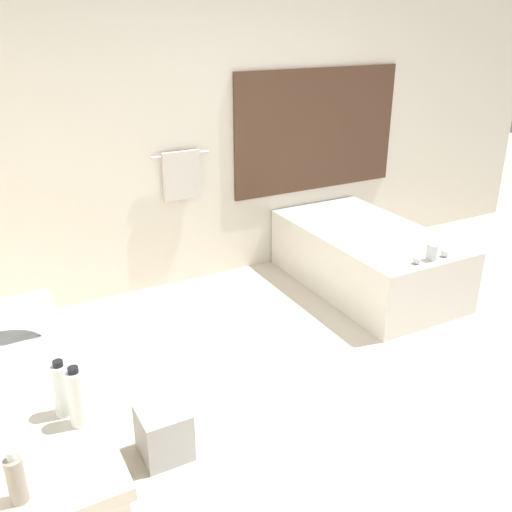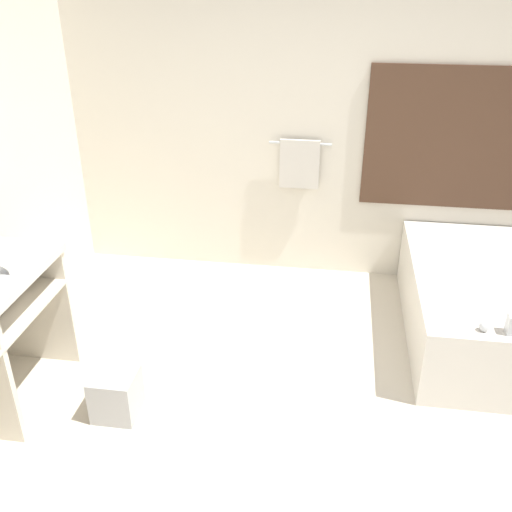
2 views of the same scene
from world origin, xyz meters
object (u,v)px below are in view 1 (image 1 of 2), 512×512
water_bottle_2 (77,397)px  soap_dispenser (16,479)px  bathtub (366,255)px  water_bottle_3 (62,389)px  waste_bin (164,432)px

water_bottle_2 → soap_dispenser: water_bottle_2 is taller
bathtub → water_bottle_2: water_bottle_2 is taller
bathtub → soap_dispenser: bearing=-144.9°
water_bottle_3 → bathtub: bearing=32.2°
water_bottle_3 → waste_bin: water_bottle_3 is taller
water_bottle_3 → waste_bin: (0.54, 0.60, -0.86)m
bathtub → water_bottle_3: (-2.80, -1.76, 0.71)m
water_bottle_2 → soap_dispenser: bearing=-131.6°
water_bottle_3 → water_bottle_2: bearing=-65.6°
bathtub → water_bottle_2: 3.39m
water_bottle_2 → waste_bin: bearing=53.8°
water_bottle_2 → water_bottle_3: (-0.04, 0.08, -0.01)m
water_bottle_2 → water_bottle_3: 0.09m
soap_dispenser → water_bottle_2: bearing=48.4°
water_bottle_3 → soap_dispenser: 0.40m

